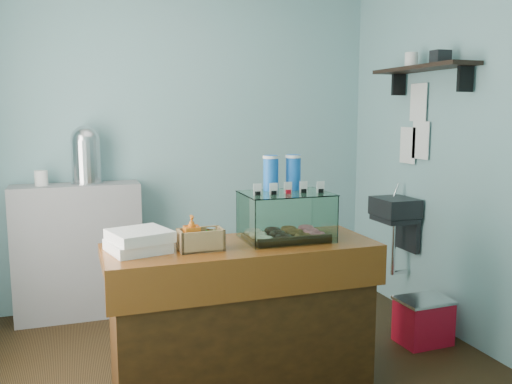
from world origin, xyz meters
name	(u,v)px	position (x,y,z in m)	size (l,w,h in m)	color
ground	(230,369)	(0.00, 0.00, 0.00)	(3.50, 3.50, 0.00)	black
room_shell	(232,107)	(0.03, 0.01, 1.71)	(3.54, 3.04, 2.82)	#7CB2B5
counter	(242,316)	(0.00, -0.25, 0.46)	(1.60, 0.60, 0.90)	#47260D
back_shelf	(78,251)	(-0.90, 1.32, 0.55)	(1.00, 0.32, 1.10)	gray
display_case	(285,211)	(0.30, -0.18, 1.07)	(0.53, 0.40, 0.51)	#331B0F
condiment_crate	(198,238)	(-0.27, -0.30, 0.97)	(0.25, 0.15, 0.20)	#A67C53
pastry_boxes	(139,241)	(-0.59, -0.22, 0.96)	(0.38, 0.38, 0.12)	white
coffee_urn	(86,153)	(-0.81, 1.33, 1.35)	(0.25, 0.25, 0.47)	silver
red_cooler	(423,321)	(1.45, -0.06, 0.17)	(0.38, 0.30, 0.33)	red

